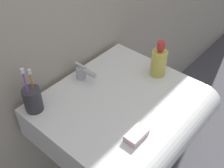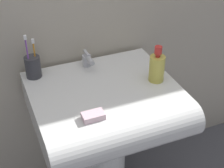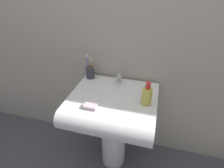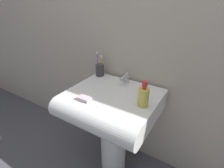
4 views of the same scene
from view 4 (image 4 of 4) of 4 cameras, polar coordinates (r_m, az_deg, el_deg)
ground_plane at (r=1.71m, az=0.44°, el=-24.95°), size 6.00×6.00×0.00m
wall_back at (r=1.33m, az=7.70°, el=20.29°), size 5.00×0.05×2.40m
sink_pedestal at (r=1.49m, az=0.48°, el=-17.84°), size 0.21×0.21×0.60m
sink_basin at (r=1.22m, az=-0.84°, el=-6.95°), size 0.62×0.57×0.14m
faucet at (r=1.35m, az=4.37°, el=1.81°), size 0.04×0.11×0.07m
toothbrush_cup at (r=1.47m, az=-4.01°, el=4.64°), size 0.07×0.07×0.21m
soap_bottle at (r=1.07m, az=10.27°, el=-4.02°), size 0.07×0.07×0.17m
bar_soap at (r=1.14m, az=-9.02°, el=-4.77°), size 0.08×0.05×0.02m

